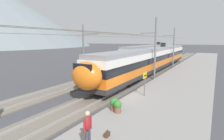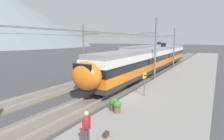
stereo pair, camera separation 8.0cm
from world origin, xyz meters
The scene contains 14 objects.
ground_plane centered at (0.00, 0.00, 0.00)m, with size 400.00×400.00×0.00m, color #424247.
platform_slab centered at (0.00, -3.87, 0.19)m, with size 120.00×6.42×0.39m, color gray.
track_near centered at (0.00, 1.63, 0.07)m, with size 120.00×3.00×0.28m.
track_far centered at (0.00, 6.45, 0.07)m, with size 120.00×3.00×0.28m.
train_near_platform centered at (14.41, 1.63, 2.23)m, with size 34.85×2.94×4.27m.
train_far_track centered at (28.66, 6.45, 2.23)m, with size 31.48×2.88×4.27m.
catenary_mast_mid centered at (9.17, -0.11, 4.09)m, with size 45.13×2.18×7.82m.
catenary_mast_east centered at (20.05, -0.10, 3.78)m, with size 45.13×2.18×7.11m.
catenary_mast_far_side centered at (6.12, 8.60, 3.79)m, with size 45.13×2.65×7.10m.
platform_sign centered at (0.90, -1.99, 1.87)m, with size 0.70×0.08×2.01m.
passenger_walking centered at (-7.39, -2.48, 1.33)m, with size 0.53×0.22×1.69m.
handbag_beside_passenger centered at (-6.22, -2.72, 0.51)m, with size 0.32×0.18×0.37m.
potted_plant_platform_edge centered at (-3.13, -1.36, 0.86)m, with size 0.59×0.59×0.87m.
potted_plant_by_shelter centered at (-3.36, -1.74, 0.85)m, with size 0.54×0.54×0.83m.
Camera 2 is at (-13.01, -7.09, 5.06)m, focal length 28.69 mm.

